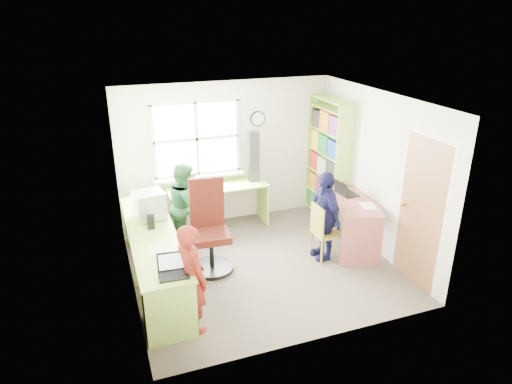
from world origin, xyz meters
TOP-DOWN VIEW (x-y plane):
  - room at (0.01, 0.10)m, footprint 3.64×3.44m
  - l_desk at (-1.31, -0.28)m, footprint 2.38×2.95m
  - right_desk at (1.55, 0.12)m, footprint 1.06×1.49m
  - bookshelf at (1.65, 1.19)m, footprint 0.30×1.02m
  - swivel_chair at (-0.70, 0.22)m, footprint 0.65×0.65m
  - wooden_chair at (0.90, -0.12)m, footprint 0.38×0.38m
  - crt_monitor at (-1.46, 0.54)m, footprint 0.45×0.41m
  - laptop_left at (-1.42, -0.99)m, footprint 0.34×0.29m
  - laptop_right at (1.48, 0.31)m, footprint 0.31×0.36m
  - speaker_a at (-1.49, 0.22)m, footprint 0.11×0.11m
  - speaker_b at (-1.49, 0.83)m, footprint 0.09×0.09m
  - cd_tower at (0.40, 1.46)m, footprint 0.20×0.18m
  - game_box at (1.55, 0.69)m, footprint 0.30×0.30m
  - paper_a at (-1.48, -0.39)m, footprint 0.26×0.34m
  - paper_b at (1.58, -0.20)m, footprint 0.28×0.33m
  - potted_plant at (-0.67, 1.44)m, footprint 0.18×0.16m
  - person_red at (-1.23, -1.02)m, footprint 0.47×0.57m
  - person_green at (-0.87, 0.93)m, footprint 0.63×0.75m
  - person_navy at (0.94, -0.07)m, footprint 0.34×0.79m

SIDE VIEW (x-z plane):
  - l_desk at x=-1.31m, z-range 0.08..0.83m
  - wooden_chair at x=0.90m, z-range 0.04..0.91m
  - swivel_chair at x=-0.70m, z-range -0.09..1.22m
  - right_desk at x=1.55m, z-range 0.18..0.96m
  - person_red at x=-1.23m, z-range 0.00..1.32m
  - person_navy at x=0.94m, z-range 0.00..1.34m
  - person_green at x=-0.87m, z-range 0.00..1.35m
  - paper_a at x=-1.48m, z-range 0.75..0.75m
  - paper_b at x=1.58m, z-range 0.78..0.79m
  - laptop_left at x=-1.42m, z-range 0.69..0.91m
  - game_box at x=1.55m, z-range 0.78..0.84m
  - speaker_b at x=-1.49m, z-range 0.75..0.91m
  - laptop_right at x=1.48m, z-range 0.72..0.95m
  - speaker_a at x=-1.49m, z-range 0.75..0.94m
  - potted_plant at x=-0.67m, z-range 0.75..1.04m
  - crt_monitor at x=-1.46m, z-range 0.75..1.14m
  - bookshelf at x=1.65m, z-range -0.05..2.05m
  - cd_tower at x=0.40m, z-range 0.75..1.61m
  - room at x=0.01m, z-range 0.00..2.44m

